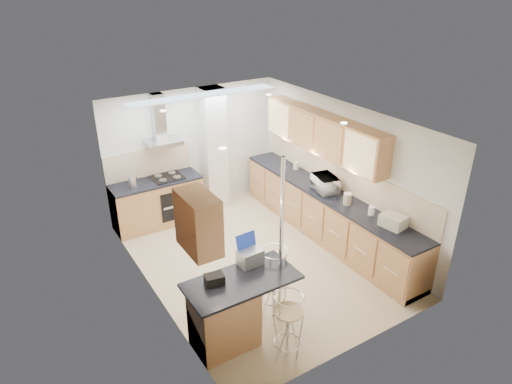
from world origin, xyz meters
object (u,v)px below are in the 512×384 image
microwave (325,184)px  laptop (250,257)px  bar_stool_near (288,327)px  bar_stool_end (274,281)px  bread_bin (393,221)px

microwave → laptop: size_ratio=1.64×
microwave → bar_stool_near: bearing=143.8°
microwave → laptop: (-2.34, -1.26, -0.01)m
bar_stool_end → bar_stool_near: bearing=172.0°
microwave → bread_bin: 1.54m
bar_stool_end → laptop: bearing=99.2°
bread_bin → microwave: bearing=83.3°
bar_stool_near → bar_stool_end: size_ratio=0.92×
bar_stool_end → bread_bin: (2.04, -0.25, 0.49)m
laptop → bar_stool_end: size_ratio=0.30×
microwave → bar_stool_end: size_ratio=0.49×
laptop → bar_stool_end: bearing=-8.3°
microwave → bar_stool_near: (-2.30, -2.11, -0.58)m
microwave → bar_stool_end: 2.41m
bar_stool_near → bar_stool_end: bar_stool_end is taller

